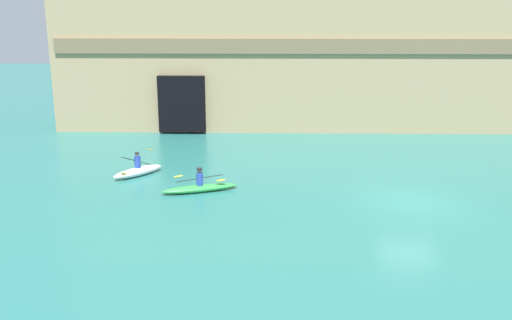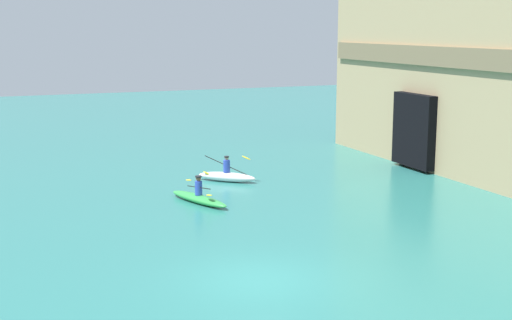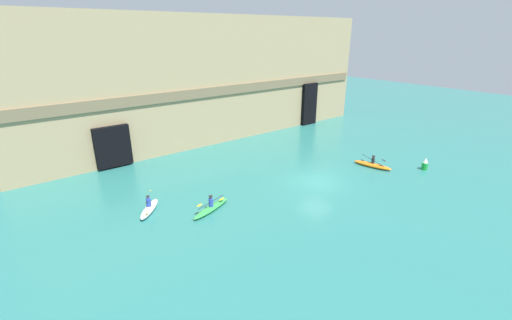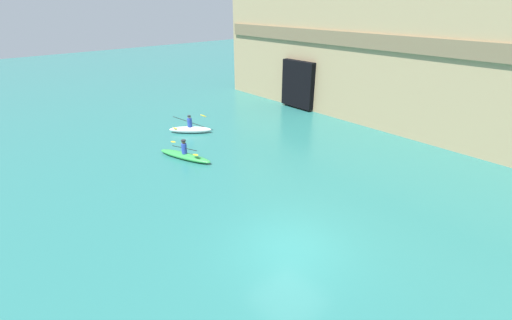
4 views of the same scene
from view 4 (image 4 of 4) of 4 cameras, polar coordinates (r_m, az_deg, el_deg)
The scene contains 4 objects.
ground_plane at distance 12.84m, azimuth 5.73°, elevation -14.58°, with size 120.00×120.00×0.00m, color #28706B.
cliff_bluff at distance 24.84m, azimuth 35.26°, elevation 17.21°, with size 41.52×6.09×13.28m.
kayak_white at distance 23.65m, azimuth -10.91°, elevation 5.10°, with size 2.39×2.55×1.27m.
kayak_green at distance 19.77m, azimuth -11.79°, elevation 0.79°, with size 3.56×1.79×1.14m.
Camera 4 is at (6.54, -7.44, 8.16)m, focal length 24.00 mm.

